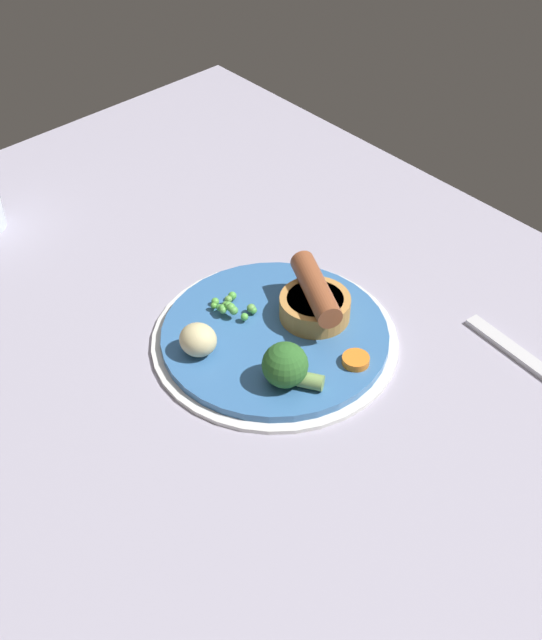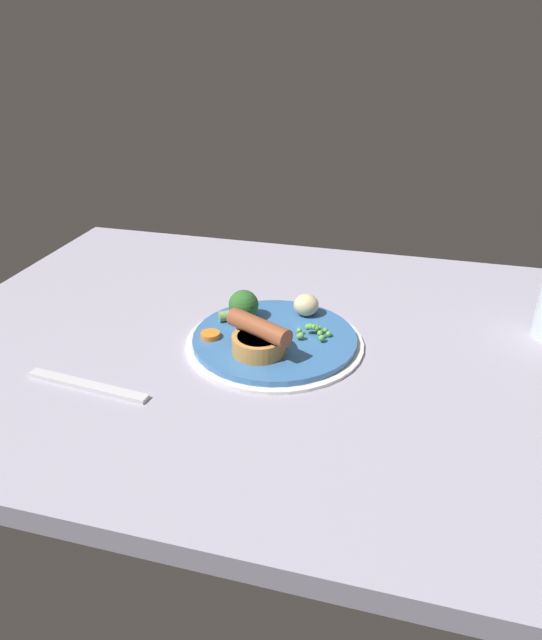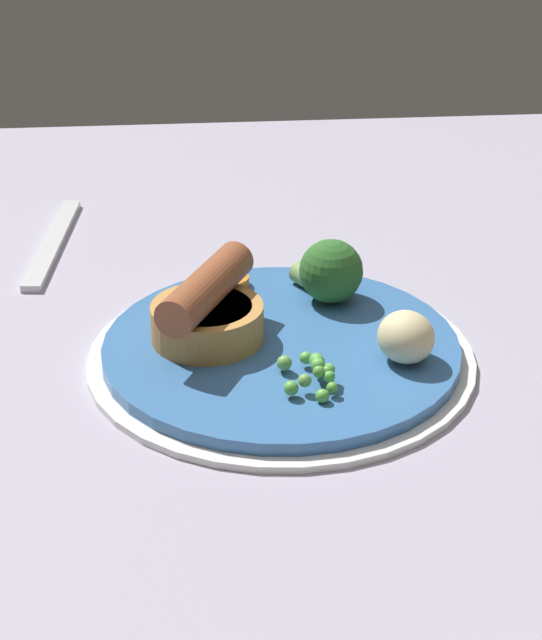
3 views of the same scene
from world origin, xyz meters
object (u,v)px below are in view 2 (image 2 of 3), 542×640
object	(u,v)px
sausage_pudding	(259,338)
carrot_slice_1	(210,335)
pea_pile	(313,331)
fork	(87,385)
broccoli_floret_near	(243,305)
potato_chunk_0	(306,305)
dinner_plate	(275,341)

from	to	relation	value
sausage_pudding	carrot_slice_1	distance (cm)	8.50
sausage_pudding	pea_pile	world-z (taller)	sausage_pudding
sausage_pudding	fork	world-z (taller)	sausage_pudding
broccoli_floret_near	fork	world-z (taller)	broccoli_floret_near
sausage_pudding	broccoli_floret_near	distance (cm)	10.54
sausage_pudding	potato_chunk_0	world-z (taller)	sausage_pudding
pea_pile	fork	world-z (taller)	pea_pile
dinner_plate	broccoli_floret_near	xyz separation A→B (cm)	(-6.27, 4.15, 3.08)
broccoli_floret_near	potato_chunk_0	world-z (taller)	broccoli_floret_near
sausage_pudding	pea_pile	size ratio (longest dim) A/B	1.97
carrot_slice_1	fork	distance (cm)	18.82
sausage_pudding	potato_chunk_0	bearing A→B (deg)	99.44
sausage_pudding	carrot_slice_1	size ratio (longest dim) A/B	3.59
dinner_plate	fork	world-z (taller)	dinner_plate
pea_pile	carrot_slice_1	world-z (taller)	pea_pile
sausage_pudding	potato_chunk_0	size ratio (longest dim) A/B	2.57
broccoli_floret_near	carrot_slice_1	bearing A→B (deg)	-143.11
broccoli_floret_near	potato_chunk_0	distance (cm)	10.09
fork	broccoli_floret_near	bearing A→B (deg)	61.44
broccoli_floret_near	fork	xyz separation A→B (cm)	(-14.76, -21.57, -3.35)
pea_pile	fork	bearing A→B (deg)	-144.83
broccoli_floret_near	dinner_plate	bearing A→B (deg)	-65.26
pea_pile	potato_chunk_0	world-z (taller)	potato_chunk_0
sausage_pudding	pea_pile	distance (cm)	9.10
potato_chunk_0	fork	distance (cm)	35.09
carrot_slice_1	broccoli_floret_near	bearing A→B (deg)	68.63
dinner_plate	potato_chunk_0	bearing A→B (deg)	68.83
dinner_plate	pea_pile	size ratio (longest dim) A/B	5.11
sausage_pudding	fork	size ratio (longest dim) A/B	0.57
sausage_pudding	potato_chunk_0	xyz separation A→B (cm)	(4.05, 12.90, -0.41)
broccoli_floret_near	fork	distance (cm)	26.35
potato_chunk_0	broccoli_floret_near	bearing A→B (deg)	-157.96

